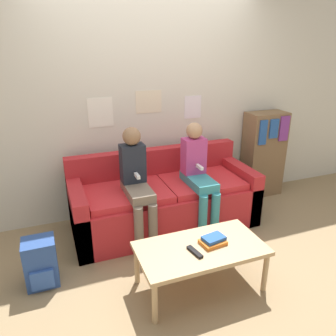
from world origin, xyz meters
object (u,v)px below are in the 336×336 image
Objects in this scene: person_left at (137,180)px; coffee_table at (201,251)px; tv_remote at (195,252)px; bookshelf at (263,154)px; backpack at (41,263)px; couch at (164,201)px; person_right at (198,172)px.

coffee_table is at bearing -72.44° from person_left.
person_left reaches higher than tv_remote.
bookshelf is 2.96m from backpack.
bookshelf reaches higher than tv_remote.
person_left reaches higher than coffee_table.
couch is 11.37× the size of tv_remote.
person_left is 6.69× the size of tv_remote.
couch reaches higher than tv_remote.
person_right reaches higher than tv_remote.
tv_remote is (-0.08, -0.06, 0.05)m from coffee_table.
tv_remote is at bearing -97.93° from couch.
bookshelf reaches higher than backpack.
coffee_table is 2.46× the size of backpack.
backpack is (-2.81, -0.85, -0.35)m from bookshelf.
tv_remote is 0.42× the size of backpack.
person_right is (0.39, 0.87, 0.30)m from coffee_table.
couch is 1.13m from tv_remote.
bookshelf is at bearing 22.53° from person_right.
couch reaches higher than coffee_table.
tv_remote is (0.19, -0.93, -0.26)m from person_left.
tv_remote is at bearing -26.50° from backpack.
coffee_table is at bearing -114.25° from person_right.
person_right reaches higher than couch.
coffee_table is at bearing -22.64° from backpack.
bookshelf is (1.51, 0.31, 0.27)m from couch.
person_left is 0.99m from tv_remote.
tv_remote is (-0.16, -1.12, 0.11)m from couch.
person_right is 6.62× the size of tv_remote.
backpack is (-1.62, -0.36, -0.45)m from person_right.
backpack is (-0.95, -0.36, -0.46)m from person_left.
bookshelf is at bearing 16.92° from backpack.
person_left is 1.05× the size of bookshelf.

